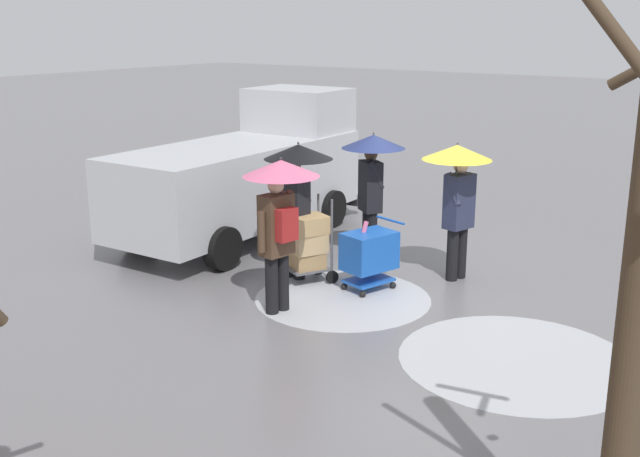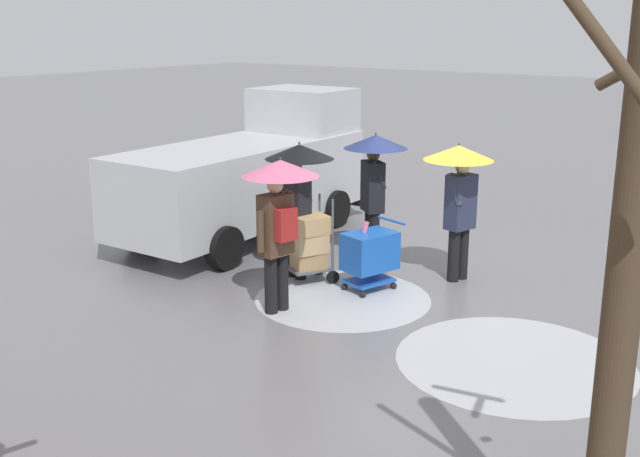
{
  "view_description": "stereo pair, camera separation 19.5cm",
  "coord_description": "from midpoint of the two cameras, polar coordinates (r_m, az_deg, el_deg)",
  "views": [
    {
      "loc": [
        -5.3,
        10.01,
        3.9
      ],
      "look_at": [
        0.73,
        1.47,
        1.05
      ],
      "focal_mm": 43.08,
      "sensor_mm": 36.0,
      "label": 1
    },
    {
      "loc": [
        -5.46,
        9.9,
        3.9
      ],
      "look_at": [
        0.73,
        1.47,
        1.05
      ],
      "focal_mm": 43.08,
      "sensor_mm": 36.0,
      "label": 2
    }
  ],
  "objects": [
    {
      "name": "shopping_cart_vendor",
      "position": [
        11.37,
        3.18,
        -1.81
      ],
      "size": [
        0.76,
        0.94,
        1.04
      ],
      "color": "#1951B2",
      "rests_on": "ground"
    },
    {
      "name": "slush_patch_under_van",
      "position": [
        9.5,
        13.8,
        -9.44
      ],
      "size": [
        2.8,
        2.8,
        0.01
      ],
      "primitive_type": "cylinder",
      "color": "#ADAFB5",
      "rests_on": "ground"
    },
    {
      "name": "ground_plane",
      "position": [
        11.97,
        6.5,
        -3.87
      ],
      "size": [
        90.0,
        90.0,
        0.0
      ],
      "primitive_type": "plane",
      "color": "slate"
    },
    {
      "name": "pedestrian_white_side",
      "position": [
        12.6,
        3.44,
        4.63
      ],
      "size": [
        1.04,
        1.04,
        2.15
      ],
      "color": "black",
      "rests_on": "ground"
    },
    {
      "name": "pedestrian_pink_side",
      "position": [
        11.7,
        9.73,
        3.61
      ],
      "size": [
        1.04,
        1.04,
        2.15
      ],
      "color": "black",
      "rests_on": "ground"
    },
    {
      "name": "slush_patch_near_cluster",
      "position": [
        11.15,
        1.21,
        -5.2
      ],
      "size": [
        2.55,
        2.55,
        0.01
      ],
      "primitive_type": "cylinder",
      "color": "#ADAFB5",
      "rests_on": "ground"
    },
    {
      "name": "cargo_van_parked_right",
      "position": [
        14.22,
        -5.81,
        4.14
      ],
      "size": [
        2.31,
        5.39,
        2.6
      ],
      "color": "#B7BABF",
      "rests_on": "ground"
    },
    {
      "name": "pedestrian_black_side",
      "position": [
        11.6,
        -2.24,
        3.72
      ],
      "size": [
        1.04,
        1.04,
        2.15
      ],
      "color": "black",
      "rests_on": "ground"
    },
    {
      "name": "pedestrian_far_side",
      "position": [
        10.27,
        -3.58,
        2.1
      ],
      "size": [
        1.04,
        1.04,
        2.15
      ],
      "color": "black",
      "rests_on": "ground"
    },
    {
      "name": "hand_dolly_boxes",
      "position": [
        11.66,
        -1.37,
        -1.01
      ],
      "size": [
        0.77,
        0.85,
        1.32
      ],
      "color": "#515156",
      "rests_on": "ground"
    }
  ]
}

